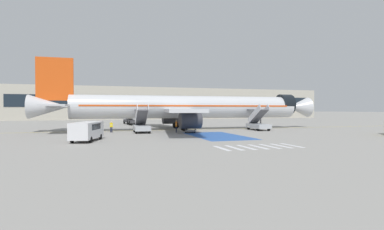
{
  "coord_description": "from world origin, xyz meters",
  "views": [
    {
      "loc": [
        -15.43,
        -47.55,
        3.46
      ],
      "look_at": [
        -1.31,
        -1.46,
        2.5
      ],
      "focal_mm": 28.0,
      "sensor_mm": 36.0,
      "label": 1
    }
  ],
  "objects_px": {
    "fuel_tanker": "(132,117)",
    "airliner": "(186,107)",
    "service_van_1": "(87,130)",
    "baggage_cart": "(191,131)",
    "ground_crew_1": "(176,125)",
    "boarding_stairs_forward": "(258,124)",
    "boarding_stairs_aft": "(142,126)",
    "traffic_cone_0": "(90,134)",
    "terminal_building": "(176,104)",
    "ground_crew_0": "(111,126)"
  },
  "relations": [
    {
      "from": "service_van_1",
      "to": "ground_crew_0",
      "type": "xyz_separation_m",
      "value": [
        2.94,
        11.73,
        -0.3
      ]
    },
    {
      "from": "ground_crew_1",
      "to": "service_van_1",
      "type": "bearing_deg",
      "value": 144.28
    },
    {
      "from": "fuel_tanker",
      "to": "airliner",
      "type": "bearing_deg",
      "value": -76.71
    },
    {
      "from": "service_van_1",
      "to": "ground_crew_1",
      "type": "xyz_separation_m",
      "value": [
        12.09,
        8.7,
        -0.17
      ]
    },
    {
      "from": "ground_crew_0",
      "to": "terminal_building",
      "type": "distance_m",
      "value": 65.41
    },
    {
      "from": "boarding_stairs_forward",
      "to": "terminal_building",
      "type": "bearing_deg",
      "value": 90.09
    },
    {
      "from": "boarding_stairs_forward",
      "to": "boarding_stairs_aft",
      "type": "xyz_separation_m",
      "value": [
        -18.95,
        0.49,
        -0.01
      ]
    },
    {
      "from": "ground_crew_1",
      "to": "ground_crew_0",
      "type": "bearing_deg",
      "value": 90.21
    },
    {
      "from": "baggage_cart",
      "to": "ground_crew_0",
      "type": "xyz_separation_m",
      "value": [
        -11.28,
        3.47,
        0.68
      ]
    },
    {
      "from": "ground_crew_0",
      "to": "ground_crew_1",
      "type": "distance_m",
      "value": 9.64
    },
    {
      "from": "boarding_stairs_forward",
      "to": "fuel_tanker",
      "type": "relative_size",
      "value": 0.53
    },
    {
      "from": "boarding_stairs_forward",
      "to": "traffic_cone_0",
      "type": "relative_size",
      "value": 9.11
    },
    {
      "from": "airliner",
      "to": "fuel_tanker",
      "type": "bearing_deg",
      "value": -159.44
    },
    {
      "from": "airliner",
      "to": "boarding_stairs_aft",
      "type": "bearing_deg",
      "value": -60.67
    },
    {
      "from": "boarding_stairs_forward",
      "to": "boarding_stairs_aft",
      "type": "distance_m",
      "value": 18.95
    },
    {
      "from": "service_van_1",
      "to": "terminal_building",
      "type": "bearing_deg",
      "value": 85.25
    },
    {
      "from": "ground_crew_0",
      "to": "terminal_building",
      "type": "height_order",
      "value": "terminal_building"
    },
    {
      "from": "service_van_1",
      "to": "ground_crew_1",
      "type": "height_order",
      "value": "service_van_1"
    },
    {
      "from": "traffic_cone_0",
      "to": "ground_crew_0",
      "type": "bearing_deg",
      "value": 66.09
    },
    {
      "from": "terminal_building",
      "to": "ground_crew_0",
      "type": "bearing_deg",
      "value": -112.26
    },
    {
      "from": "fuel_tanker",
      "to": "boarding_stairs_aft",
      "type": "bearing_deg",
      "value": -98.38
    },
    {
      "from": "boarding_stairs_forward",
      "to": "service_van_1",
      "type": "xyz_separation_m",
      "value": [
        -26.12,
        -9.51,
        0.21
      ]
    },
    {
      "from": "baggage_cart",
      "to": "ground_crew_1",
      "type": "relative_size",
      "value": 1.62
    },
    {
      "from": "baggage_cart",
      "to": "traffic_cone_0",
      "type": "height_order",
      "value": "baggage_cart"
    },
    {
      "from": "ground_crew_1",
      "to": "traffic_cone_0",
      "type": "relative_size",
      "value": 3.16
    },
    {
      "from": "baggage_cart",
      "to": "airliner",
      "type": "bearing_deg",
      "value": -76.89
    },
    {
      "from": "baggage_cart",
      "to": "terminal_building",
      "type": "relative_size",
      "value": 0.03
    },
    {
      "from": "ground_crew_1",
      "to": "traffic_cone_0",
      "type": "height_order",
      "value": "ground_crew_1"
    },
    {
      "from": "airliner",
      "to": "baggage_cart",
      "type": "relative_size",
      "value": 16.05
    },
    {
      "from": "boarding_stairs_forward",
      "to": "fuel_tanker",
      "type": "bearing_deg",
      "value": 127.44
    },
    {
      "from": "service_van_1",
      "to": "baggage_cart",
      "type": "bearing_deg",
      "value": 46.4
    },
    {
      "from": "baggage_cart",
      "to": "terminal_building",
      "type": "bearing_deg",
      "value": -79.83
    },
    {
      "from": "boarding_stairs_forward",
      "to": "ground_crew_0",
      "type": "height_order",
      "value": "boarding_stairs_forward"
    },
    {
      "from": "boarding_stairs_forward",
      "to": "ground_crew_1",
      "type": "height_order",
      "value": "boarding_stairs_forward"
    },
    {
      "from": "fuel_tanker",
      "to": "ground_crew_1",
      "type": "distance_m",
      "value": 25.73
    },
    {
      "from": "boarding_stairs_aft",
      "to": "airliner",
      "type": "bearing_deg",
      "value": 29.33
    },
    {
      "from": "airliner",
      "to": "fuel_tanker",
      "type": "xyz_separation_m",
      "value": [
        -6.88,
        19.91,
        -1.99
      ]
    },
    {
      "from": "boarding_stairs_aft",
      "to": "fuel_tanker",
      "type": "bearing_deg",
      "value": 88.9
    },
    {
      "from": "boarding_stairs_aft",
      "to": "ground_crew_0",
      "type": "relative_size",
      "value": 3.24
    },
    {
      "from": "service_van_1",
      "to": "ground_crew_1",
      "type": "distance_m",
      "value": 14.89
    },
    {
      "from": "airliner",
      "to": "ground_crew_0",
      "type": "height_order",
      "value": "airliner"
    },
    {
      "from": "ground_crew_1",
      "to": "traffic_cone_0",
      "type": "distance_m",
      "value": 12.38
    },
    {
      "from": "service_van_1",
      "to": "traffic_cone_0",
      "type": "relative_size",
      "value": 10.03
    },
    {
      "from": "boarding_stairs_forward",
      "to": "boarding_stairs_aft",
      "type": "bearing_deg",
      "value": 180.0
    },
    {
      "from": "airliner",
      "to": "boarding_stairs_aft",
      "type": "distance_m",
      "value": 9.43
    },
    {
      "from": "fuel_tanker",
      "to": "terminal_building",
      "type": "distance_m",
      "value": 42.8
    },
    {
      "from": "baggage_cart",
      "to": "ground_crew_0",
      "type": "height_order",
      "value": "ground_crew_0"
    },
    {
      "from": "boarding_stairs_forward",
      "to": "traffic_cone_0",
      "type": "distance_m",
      "value": 26.29
    },
    {
      "from": "boarding_stairs_aft",
      "to": "ground_crew_1",
      "type": "distance_m",
      "value": 5.08
    },
    {
      "from": "boarding_stairs_aft",
      "to": "ground_crew_1",
      "type": "xyz_separation_m",
      "value": [
        4.91,
        -1.31,
        0.05
      ]
    }
  ]
}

